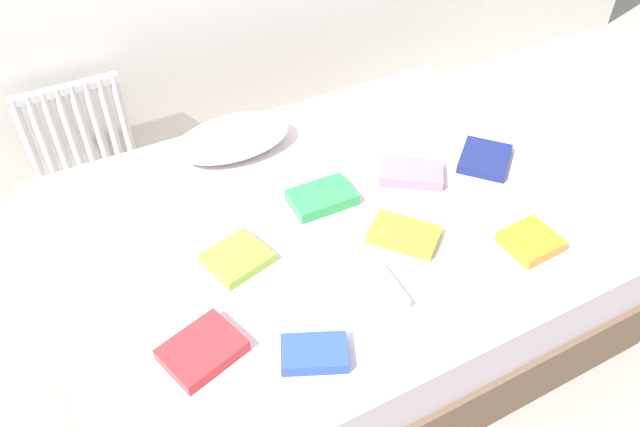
{
  "coord_description": "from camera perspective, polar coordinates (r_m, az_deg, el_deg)",
  "views": [
    {
      "loc": [
        -0.8,
        -1.45,
        2.06
      ],
      "look_at": [
        0.0,
        0.05,
        0.48
      ],
      "focal_mm": 35.16,
      "sensor_mm": 36.0,
      "label": 1
    }
  ],
  "objects": [
    {
      "name": "radiator",
      "position": [
        3.16,
        -21.19,
        6.92
      ],
      "size": [
        0.48,
        0.04,
        0.5
      ],
      "color": "white",
      "rests_on": "ground"
    },
    {
      "name": "textbook_yellow",
      "position": [
        2.2,
        7.66,
        -1.91
      ],
      "size": [
        0.26,
        0.27,
        0.04
      ],
      "primitive_type": "cube",
      "rotation": [
        0.0,
        0.0,
        -0.89
      ],
      "color": "yellow",
      "rests_on": "bed"
    },
    {
      "name": "bed",
      "position": [
        2.45,
        0.55,
        -4.69
      ],
      "size": [
        2.0,
        1.5,
        0.5
      ],
      "color": "brown",
      "rests_on": "ground"
    },
    {
      "name": "textbook_green",
      "position": [
        2.32,
        0.16,
        1.47
      ],
      "size": [
        0.24,
        0.16,
        0.05
      ],
      "primitive_type": "cube",
      "rotation": [
        0.0,
        0.0,
        -0.02
      ],
      "color": "green",
      "rests_on": "bed"
    },
    {
      "name": "textbook_orange",
      "position": [
        2.28,
        18.63,
        -2.43
      ],
      "size": [
        0.18,
        0.17,
        0.04
      ],
      "primitive_type": "cube",
      "rotation": [
        0.0,
        0.0,
        0.04
      ],
      "color": "orange",
      "rests_on": "bed"
    },
    {
      "name": "textbook_pink",
      "position": [
        2.46,
        8.26,
        3.66
      ],
      "size": [
        0.29,
        0.26,
        0.04
      ],
      "primitive_type": "cube",
      "rotation": [
        0.0,
        0.0,
        -0.61
      ],
      "color": "pink",
      "rests_on": "bed"
    },
    {
      "name": "textbook_red",
      "position": [
        1.9,
        -10.67,
        -12.13
      ],
      "size": [
        0.26,
        0.23,
        0.04
      ],
      "primitive_type": "cube",
      "rotation": [
        0.0,
        0.0,
        0.29
      ],
      "color": "red",
      "rests_on": "bed"
    },
    {
      "name": "textbook_blue",
      "position": [
        1.87,
        -0.53,
        -12.61
      ],
      "size": [
        0.23,
        0.19,
        0.04
      ],
      "primitive_type": "cube",
      "rotation": [
        0.0,
        0.0,
        -0.43
      ],
      "color": "#2847B7",
      "rests_on": "bed"
    },
    {
      "name": "ground_plane",
      "position": [
        2.64,
        0.51,
        -8.31
      ],
      "size": [
        8.0,
        8.0,
        0.0
      ],
      "primitive_type": "plane",
      "color": "#9E998E"
    },
    {
      "name": "pillow",
      "position": [
        2.57,
        -7.9,
        6.86
      ],
      "size": [
        0.48,
        0.27,
        0.12
      ],
      "primitive_type": "ellipsoid",
      "color": "white",
      "rests_on": "bed"
    },
    {
      "name": "textbook_white",
      "position": [
        2.01,
        4.62,
        -7.31
      ],
      "size": [
        0.19,
        0.19,
        0.04
      ],
      "primitive_type": "cube",
      "rotation": [
        0.0,
        0.0,
        -0.04
      ],
      "color": "white",
      "rests_on": "bed"
    },
    {
      "name": "textbook_lime",
      "position": [
        2.13,
        -7.55,
        -4.06
      ],
      "size": [
        0.24,
        0.22,
        0.04
      ],
      "primitive_type": "cube",
      "rotation": [
        0.0,
        0.0,
        0.26
      ],
      "color": "#8CC638",
      "rests_on": "bed"
    },
    {
      "name": "textbook_navy",
      "position": [
        2.6,
        14.77,
        4.85
      ],
      "size": [
        0.29,
        0.29,
        0.03
      ],
      "primitive_type": "cube",
      "rotation": [
        0.0,
        0.0,
        0.72
      ],
      "color": "navy",
      "rests_on": "bed"
    }
  ]
}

